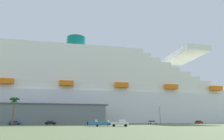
{
  "coord_description": "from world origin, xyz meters",
  "views": [
    {
      "loc": [
        -21.16,
        -75.15,
        2.24
      ],
      "look_at": [
        3.18,
        21.52,
        27.0
      ],
      "focal_mm": 31.87,
      "sensor_mm": 36.0,
      "label": 1
    }
  ],
  "objects_px": {
    "palm_tree": "(14,102)",
    "pickup_truck": "(120,123)",
    "parked_car_black_coupe": "(50,123)",
    "parked_car_white_van": "(152,122)",
    "parked_car_blue_suv": "(14,123)",
    "small_boat_on_trailer": "(101,123)",
    "street_lamp": "(160,112)",
    "cruise_ship": "(110,94)",
    "parked_car_red_hatchback": "(199,122)"
  },
  "relations": [
    {
      "from": "cruise_ship",
      "to": "parked_car_blue_suv",
      "type": "distance_m",
      "value": 65.38
    },
    {
      "from": "pickup_truck",
      "to": "parked_car_blue_suv",
      "type": "bearing_deg",
      "value": 140.73
    },
    {
      "from": "small_boat_on_trailer",
      "to": "parked_car_black_coupe",
      "type": "height_order",
      "value": "small_boat_on_trailer"
    },
    {
      "from": "palm_tree",
      "to": "parked_car_black_coupe",
      "type": "relative_size",
      "value": 2.29
    },
    {
      "from": "cruise_ship",
      "to": "parked_car_white_van",
      "type": "xyz_separation_m",
      "value": [
        11.09,
        -40.75,
        -17.86
      ]
    },
    {
      "from": "street_lamp",
      "to": "parked_car_black_coupe",
      "type": "distance_m",
      "value": 45.09
    },
    {
      "from": "street_lamp",
      "to": "parked_car_black_coupe",
      "type": "xyz_separation_m",
      "value": [
        -40.61,
        19.13,
        -4.26
      ]
    },
    {
      "from": "parked_car_red_hatchback",
      "to": "cruise_ship",
      "type": "bearing_deg",
      "value": 137.79
    },
    {
      "from": "small_boat_on_trailer",
      "to": "parked_car_red_hatchback",
      "type": "relative_size",
      "value": 1.91
    },
    {
      "from": "cruise_ship",
      "to": "pickup_truck",
      "type": "bearing_deg",
      "value": -100.74
    },
    {
      "from": "parked_car_white_van",
      "to": "parked_car_blue_suv",
      "type": "distance_m",
      "value": 61.1
    },
    {
      "from": "parked_car_white_van",
      "to": "parked_car_black_coupe",
      "type": "xyz_separation_m",
      "value": [
        -46.46,
        -0.46,
        -0.0
      ]
    },
    {
      "from": "palm_tree",
      "to": "parked_car_blue_suv",
      "type": "relative_size",
      "value": 2.14
    },
    {
      "from": "pickup_truck",
      "to": "parked_car_white_van",
      "type": "height_order",
      "value": "pickup_truck"
    },
    {
      "from": "cruise_ship",
      "to": "parked_car_white_van",
      "type": "relative_size",
      "value": 44.9
    },
    {
      "from": "small_boat_on_trailer",
      "to": "parked_car_red_hatchback",
      "type": "height_order",
      "value": "small_boat_on_trailer"
    },
    {
      "from": "small_boat_on_trailer",
      "to": "palm_tree",
      "type": "xyz_separation_m",
      "value": [
        -29.75,
        19.45,
        7.52
      ]
    },
    {
      "from": "cruise_ship",
      "to": "parked_car_blue_suv",
      "type": "relative_size",
      "value": 45.15
    },
    {
      "from": "palm_tree",
      "to": "cruise_ship",
      "type": "bearing_deg",
      "value": 44.48
    },
    {
      "from": "palm_tree",
      "to": "parked_car_red_hatchback",
      "type": "bearing_deg",
      "value": 7.42
    },
    {
      "from": "cruise_ship",
      "to": "pickup_truck",
      "type": "distance_m",
      "value": 71.86
    },
    {
      "from": "small_boat_on_trailer",
      "to": "parked_car_black_coupe",
      "type": "xyz_separation_m",
      "value": [
        -16.33,
        26.16,
        -0.13
      ]
    },
    {
      "from": "palm_tree",
      "to": "street_lamp",
      "type": "distance_m",
      "value": 55.54
    },
    {
      "from": "parked_car_blue_suv",
      "to": "parked_car_white_van",
      "type": "bearing_deg",
      "value": -2.38
    },
    {
      "from": "pickup_truck",
      "to": "street_lamp",
      "type": "relative_size",
      "value": 0.75
    },
    {
      "from": "street_lamp",
      "to": "parked_car_red_hatchback",
      "type": "relative_size",
      "value": 1.72
    },
    {
      "from": "pickup_truck",
      "to": "parked_car_red_hatchback",
      "type": "xyz_separation_m",
      "value": [
        53.05,
        32.1,
        -0.21
      ]
    },
    {
      "from": "parked_car_blue_suv",
      "to": "small_boat_on_trailer",
      "type": "bearing_deg",
      "value": -43.31
    },
    {
      "from": "pickup_truck",
      "to": "small_boat_on_trailer",
      "type": "height_order",
      "value": "pickup_truck"
    },
    {
      "from": "pickup_truck",
      "to": "palm_tree",
      "type": "bearing_deg",
      "value": 150.17
    },
    {
      "from": "parked_car_black_coupe",
      "to": "parked_car_red_hatchback",
      "type": "relative_size",
      "value": 1.02
    },
    {
      "from": "palm_tree",
      "to": "parked_car_white_van",
      "type": "xyz_separation_m",
      "value": [
        59.87,
        7.16,
        -7.64
      ]
    },
    {
      "from": "cruise_ship",
      "to": "street_lamp",
      "type": "height_order",
      "value": "cruise_ship"
    },
    {
      "from": "street_lamp",
      "to": "parked_car_blue_suv",
      "type": "distance_m",
      "value": 59.62
    },
    {
      "from": "parked_car_blue_suv",
      "to": "parked_car_black_coupe",
      "type": "relative_size",
      "value": 1.07
    },
    {
      "from": "palm_tree",
      "to": "street_lamp",
      "type": "xyz_separation_m",
      "value": [
        54.03,
        -12.43,
        -3.39
      ]
    },
    {
      "from": "small_boat_on_trailer",
      "to": "parked_car_red_hatchback",
      "type": "xyz_separation_m",
      "value": [
        59.11,
        31.02,
        -0.13
      ]
    },
    {
      "from": "cruise_ship",
      "to": "parked_car_black_coupe",
      "type": "height_order",
      "value": "cruise_ship"
    },
    {
      "from": "parked_car_blue_suv",
      "to": "parked_car_red_hatchback",
      "type": "xyz_separation_m",
      "value": [
        90.03,
        1.87,
        -0.0
      ]
    },
    {
      "from": "pickup_truck",
      "to": "parked_car_black_coupe",
      "type": "relative_size",
      "value": 1.27
    },
    {
      "from": "cruise_ship",
      "to": "parked_car_blue_suv",
      "type": "height_order",
      "value": "cruise_ship"
    },
    {
      "from": "parked_car_white_van",
      "to": "parked_car_blue_suv",
      "type": "bearing_deg",
      "value": 177.62
    },
    {
      "from": "palm_tree",
      "to": "parked_car_black_coupe",
      "type": "xyz_separation_m",
      "value": [
        13.41,
        6.7,
        -7.65
      ]
    },
    {
      "from": "pickup_truck",
      "to": "street_lamp",
      "type": "height_order",
      "value": "street_lamp"
    },
    {
      "from": "parked_car_white_van",
      "to": "parked_car_blue_suv",
      "type": "xyz_separation_m",
      "value": [
        -61.04,
        2.54,
        -0.0
      ]
    },
    {
      "from": "cruise_ship",
      "to": "parked_car_white_van",
      "type": "bearing_deg",
      "value": -74.78
    },
    {
      "from": "palm_tree",
      "to": "pickup_truck",
      "type": "bearing_deg",
      "value": -29.83
    },
    {
      "from": "pickup_truck",
      "to": "parked_car_red_hatchback",
      "type": "bearing_deg",
      "value": 31.18
    },
    {
      "from": "parked_car_black_coupe",
      "to": "palm_tree",
      "type": "bearing_deg",
      "value": -153.45
    },
    {
      "from": "street_lamp",
      "to": "parked_car_white_van",
      "type": "height_order",
      "value": "street_lamp"
    }
  ]
}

